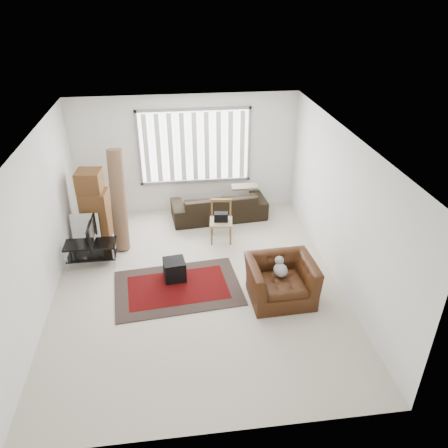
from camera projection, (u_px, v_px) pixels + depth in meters
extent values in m
plane|color=beige|center=(198.00, 284.00, 7.87)|extent=(6.00, 6.00, 0.00)
cube|color=white|center=(192.00, 139.00, 6.55)|extent=(5.00, 6.00, 0.02)
cube|color=white|center=(186.00, 155.00, 9.81)|extent=(5.00, 0.02, 2.70)
cube|color=white|center=(215.00, 352.00, 4.62)|extent=(5.00, 0.02, 2.70)
cube|color=white|center=(38.00, 227.00, 6.94)|extent=(0.02, 6.00, 2.70)
cube|color=white|center=(341.00, 209.00, 7.49)|extent=(0.02, 6.00, 2.70)
cube|color=white|center=(195.00, 146.00, 9.72)|extent=(2.40, 0.01, 1.60)
cube|color=gray|center=(195.00, 147.00, 9.70)|extent=(2.52, 0.06, 1.72)
cube|color=white|center=(195.00, 147.00, 9.66)|extent=(2.40, 0.02, 1.55)
cube|color=black|center=(178.00, 288.00, 7.75)|extent=(2.32, 1.66, 0.02)
cube|color=#4C0607|center=(178.00, 287.00, 7.75)|extent=(1.82, 1.16, 0.00)
cube|color=black|center=(90.00, 244.00, 8.19)|extent=(0.95, 0.43, 0.04)
cube|color=black|center=(92.00, 256.00, 8.32)|extent=(0.91, 0.40, 0.03)
cylinder|color=#B2B2B7|center=(67.00, 261.00, 8.09)|extent=(0.03, 0.03, 0.47)
cylinder|color=#B2B2B7|center=(114.00, 257.00, 8.19)|extent=(0.03, 0.03, 0.47)
cylinder|color=#B2B2B7|center=(70.00, 250.00, 8.41)|extent=(0.03, 0.03, 0.47)
cylinder|color=#B2B2B7|center=(115.00, 247.00, 8.50)|extent=(0.03, 0.03, 0.47)
imported|color=black|center=(88.00, 233.00, 8.07)|extent=(0.10, 0.77, 0.44)
cube|color=black|center=(175.00, 269.00, 7.90)|extent=(0.42, 0.42, 0.38)
cube|color=brown|center=(97.00, 223.00, 9.27)|extent=(0.65, 0.60, 0.54)
cube|color=brown|center=(94.00, 202.00, 8.99)|extent=(0.59, 0.54, 0.49)
cube|color=brown|center=(89.00, 181.00, 8.81)|extent=(0.53, 0.53, 0.43)
cube|color=silver|center=(86.00, 230.00, 8.86)|extent=(0.55, 0.17, 0.70)
cylinder|color=brown|center=(119.00, 201.00, 8.53)|extent=(0.37, 0.66, 2.04)
imported|color=black|center=(219.00, 202.00, 9.87)|extent=(2.19, 1.10, 0.82)
cube|color=#8E7E5D|center=(221.00, 222.00, 8.99)|extent=(0.51, 0.51, 0.05)
cylinder|color=brown|center=(212.00, 236.00, 8.93)|extent=(0.04, 0.04, 0.43)
cylinder|color=brown|center=(230.00, 236.00, 8.93)|extent=(0.04, 0.04, 0.43)
cylinder|color=brown|center=(212.00, 226.00, 9.27)|extent=(0.04, 0.04, 0.43)
cylinder|color=brown|center=(230.00, 226.00, 9.26)|extent=(0.04, 0.04, 0.43)
cube|color=brown|center=(221.00, 200.00, 8.97)|extent=(0.44, 0.10, 0.06)
cube|color=brown|center=(212.00, 208.00, 9.07)|extent=(0.05, 0.05, 0.43)
cube|color=brown|center=(230.00, 208.00, 9.06)|extent=(0.05, 0.05, 0.43)
cube|color=black|center=(221.00, 217.00, 8.93)|extent=(0.30, 0.20, 0.18)
imported|color=#3A1C0B|center=(281.00, 278.00, 7.33)|extent=(1.15, 1.01, 0.82)
ellipsoid|color=#59595B|center=(281.00, 272.00, 7.27)|extent=(0.24, 0.30, 0.20)
sphere|color=#59595B|center=(279.00, 261.00, 7.35)|extent=(0.15, 0.15, 0.15)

